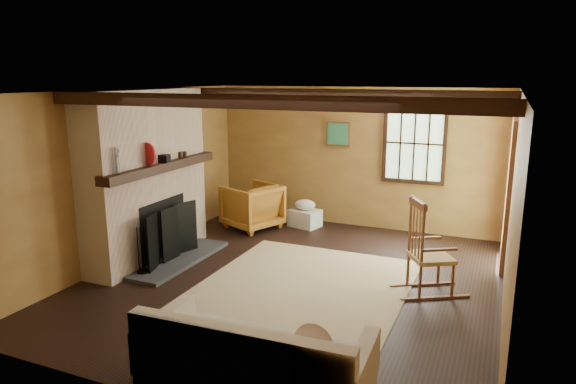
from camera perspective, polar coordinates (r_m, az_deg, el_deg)
The scene contains 10 objects.
ground at distance 6.73m, azimuth 0.58°, elevation -9.76°, with size 5.50×5.50×0.00m, color black.
room_envelope at distance 6.44m, azimuth 3.31°, elevation 4.33°, with size 5.02×5.52×2.44m.
fireplace at distance 7.50m, azimuth -15.30°, elevation 0.98°, with size 1.02×2.30×2.40m.
rug at distance 6.48m, azimuth 1.54°, elevation -10.63°, with size 2.50×3.00×0.01m, color tan.
rocking_chair at distance 6.41m, azimuth 15.25°, elevation -6.64°, with size 0.96×0.81×1.18m.
sofa at distance 4.41m, azimuth -3.75°, elevation -18.85°, with size 1.91×0.91×0.76m.
firewood_pile at distance 9.78m, azimuth -4.94°, elevation -1.87°, with size 0.61×0.11×0.22m.
laundry_basket at distance 8.98m, azimuth 1.89°, elevation -2.92°, with size 0.50×0.38×0.30m, color silver.
basket_pillow at distance 8.91m, azimuth 1.90°, elevation -1.42°, with size 0.37×0.29×0.18m, color white.
armchair at distance 8.84m, azimuth -4.01°, elevation -1.58°, with size 0.83×0.85×0.78m, color #BF6026.
Camera 1 is at (2.38, -5.73, 2.58)m, focal length 32.00 mm.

